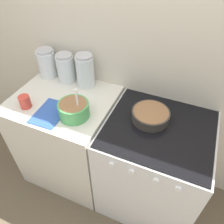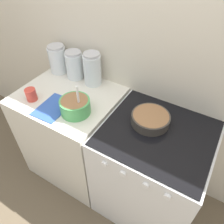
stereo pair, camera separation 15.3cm
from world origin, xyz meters
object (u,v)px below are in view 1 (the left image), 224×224
at_px(storage_jar_left, 47,65).
at_px(storage_jar_right, 85,73).
at_px(stove, 151,167).
at_px(tin_can, 25,102).
at_px(baking_pan, 150,115).
at_px(storage_jar_middle, 66,70).
at_px(mixing_bowl, 74,109).

height_order(storage_jar_left, storage_jar_right, storage_jar_right).
height_order(stove, tin_can, tin_can).
distance_m(baking_pan, storage_jar_middle, 0.82).
xyz_separation_m(baking_pan, storage_jar_middle, (-0.80, 0.19, 0.07)).
relative_size(storage_jar_right, tin_can, 2.89).
bearing_deg(storage_jar_left, storage_jar_middle, 0.00).
relative_size(stove, mixing_bowl, 3.82).
bearing_deg(baking_pan, storage_jar_left, 169.02).
bearing_deg(storage_jar_middle, mixing_bowl, -52.04).
height_order(storage_jar_left, storage_jar_middle, storage_jar_left).
distance_m(stove, storage_jar_left, 1.24).
relative_size(mixing_bowl, storage_jar_right, 0.89).
relative_size(storage_jar_middle, tin_can, 2.53).
xyz_separation_m(stove, baking_pan, (-0.09, 0.05, 0.51)).
distance_m(stove, storage_jar_right, 0.94).
bearing_deg(tin_can, baking_pan, 14.92).
xyz_separation_m(stove, tin_can, (-0.98, -0.18, 0.52)).
relative_size(baking_pan, storage_jar_left, 1.07).
bearing_deg(storage_jar_middle, baking_pan, -13.48).
relative_size(stove, baking_pan, 3.53).
bearing_deg(tin_can, storage_jar_middle, 77.48).
bearing_deg(stove, tin_can, -169.40).
height_order(mixing_bowl, storage_jar_right, storage_jar_right).
relative_size(baking_pan, storage_jar_right, 0.96).
height_order(storage_jar_left, tin_can, storage_jar_left).
bearing_deg(tin_can, storage_jar_left, 102.09).
xyz_separation_m(baking_pan, storage_jar_left, (-0.98, 0.19, 0.07)).
xyz_separation_m(mixing_bowl, baking_pan, (0.51, 0.18, -0.03)).
height_order(stove, storage_jar_left, storage_jar_left).
distance_m(storage_jar_middle, tin_can, 0.44).
relative_size(stove, storage_jar_middle, 3.87).
xyz_separation_m(storage_jar_left, storage_jar_right, (0.37, 0.00, 0.01)).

